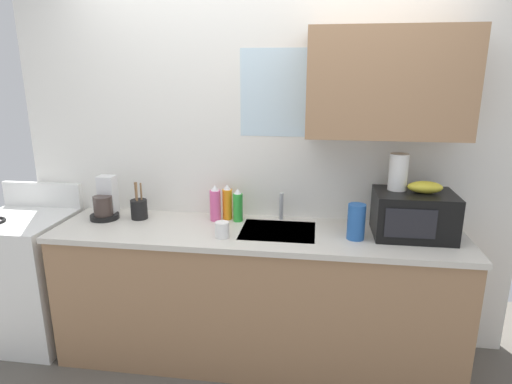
% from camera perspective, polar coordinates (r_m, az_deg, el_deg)
% --- Properties ---
extents(kitchen_wall_assembly, '(3.32, 0.42, 2.50)m').
position_cam_1_polar(kitchen_wall_assembly, '(2.86, 3.59, 5.42)').
color(kitchen_wall_assembly, white).
rests_on(kitchen_wall_assembly, ground).
extents(counter_unit, '(2.55, 0.63, 0.90)m').
position_cam_1_polar(counter_unit, '(2.88, 0.05, -13.38)').
color(counter_unit, '#9E7551').
rests_on(counter_unit, ground).
extents(sink_faucet, '(0.03, 0.03, 0.18)m').
position_cam_1_polar(sink_faucet, '(2.88, 3.35, -1.89)').
color(sink_faucet, '#B2B5BA').
rests_on(sink_faucet, counter_unit).
extents(stove_range, '(0.60, 0.60, 1.08)m').
position_cam_1_polar(stove_range, '(3.48, -27.90, -9.99)').
color(stove_range, white).
rests_on(stove_range, ground).
extents(microwave, '(0.46, 0.35, 0.27)m').
position_cam_1_polar(microwave, '(2.74, 20.09, -2.80)').
color(microwave, black).
rests_on(microwave, counter_unit).
extents(banana_bunch, '(0.20, 0.11, 0.07)m').
position_cam_1_polar(banana_bunch, '(2.70, 21.45, 0.60)').
color(banana_bunch, gold).
rests_on(banana_bunch, microwave).
extents(paper_towel_roll, '(0.11, 0.11, 0.22)m').
position_cam_1_polar(paper_towel_roll, '(2.70, 18.29, 2.54)').
color(paper_towel_roll, white).
rests_on(paper_towel_roll, microwave).
extents(coffee_maker, '(0.19, 0.21, 0.28)m').
position_cam_1_polar(coffee_maker, '(3.08, -19.27, -1.34)').
color(coffee_maker, black).
rests_on(coffee_maker, counter_unit).
extents(dish_soap_bottle_green, '(0.06, 0.06, 0.22)m').
position_cam_1_polar(dish_soap_bottle_green, '(2.84, -2.41, -1.85)').
color(dish_soap_bottle_green, green).
rests_on(dish_soap_bottle_green, counter_unit).
extents(dish_soap_bottle_orange, '(0.07, 0.07, 0.24)m').
position_cam_1_polar(dish_soap_bottle_orange, '(2.88, -3.81, -1.43)').
color(dish_soap_bottle_orange, orange).
rests_on(dish_soap_bottle_orange, counter_unit).
extents(dish_soap_bottle_pink, '(0.07, 0.07, 0.24)m').
position_cam_1_polar(dish_soap_bottle_pink, '(2.86, -5.41, -1.59)').
color(dish_soap_bottle_pink, '#E55999').
rests_on(dish_soap_bottle_pink, counter_unit).
extents(cereal_canister, '(0.10, 0.10, 0.21)m').
position_cam_1_polar(cereal_canister, '(2.60, 13.11, -3.85)').
color(cereal_canister, '#2659A5').
rests_on(cereal_canister, counter_unit).
extents(mug_white, '(0.08, 0.08, 0.09)m').
position_cam_1_polar(mug_white, '(2.58, -4.51, -5.00)').
color(mug_white, white).
rests_on(mug_white, counter_unit).
extents(utensil_crock, '(0.11, 0.11, 0.26)m').
position_cam_1_polar(utensil_crock, '(3.00, -15.20, -2.13)').
color(utensil_crock, black).
rests_on(utensil_crock, counter_unit).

